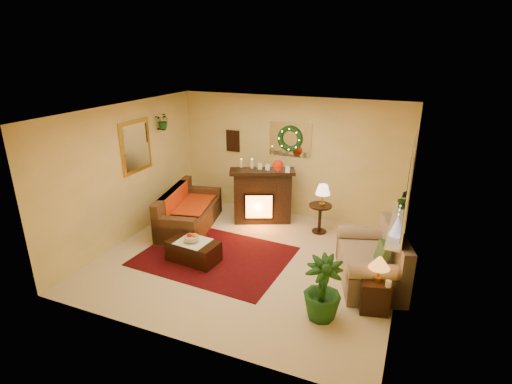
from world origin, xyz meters
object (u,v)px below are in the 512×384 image
at_px(loveseat, 371,257).
at_px(end_table_square, 374,293).
at_px(sofa, 190,208).
at_px(coffee_table, 193,250).
at_px(side_table_round, 320,217).
at_px(fireplace, 262,197).

height_order(loveseat, end_table_square, loveseat).
xyz_separation_m(sofa, coffee_table, (0.78, -1.17, -0.22)).
height_order(sofa, side_table_round, sofa).
bearing_deg(sofa, fireplace, 22.31).
height_order(sofa, end_table_square, sofa).
relative_size(fireplace, coffee_table, 1.34).
bearing_deg(fireplace, coffee_table, -126.82).
distance_m(fireplace, side_table_round, 1.29).
distance_m(side_table_round, coffee_table, 2.64).
bearing_deg(sofa, end_table_square, -31.69).
bearing_deg(end_table_square, sofa, 160.55).
bearing_deg(coffee_table, end_table_square, 2.03).
distance_m(sofa, side_table_round, 2.66).
relative_size(sofa, loveseat, 1.24).
xyz_separation_m(sofa, fireplace, (1.26, 0.87, 0.12)).
relative_size(sofa, side_table_round, 3.20).
relative_size(end_table_square, coffee_table, 0.54).
xyz_separation_m(sofa, loveseat, (3.70, -0.61, -0.01)).
distance_m(loveseat, coffee_table, 2.98).
height_order(fireplace, loveseat, fireplace).
height_order(fireplace, side_table_round, fireplace).
bearing_deg(side_table_round, sofa, -162.14).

